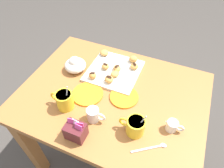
# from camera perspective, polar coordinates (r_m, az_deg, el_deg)

# --- Properties ---
(ground_plane) EXTENTS (8.00, 8.00, 0.00)m
(ground_plane) POSITION_cam_1_polar(r_m,az_deg,el_deg) (1.73, 0.08, -18.67)
(ground_plane) COLOR #423D38
(dining_table) EXTENTS (1.00, 0.76, 0.74)m
(dining_table) POSITION_cam_1_polar(r_m,az_deg,el_deg) (1.21, 0.11, -7.08)
(dining_table) COLOR #A36633
(dining_table) RESTS_ON ground_plane
(pastry_plate_square) EXTENTS (0.30, 0.30, 0.02)m
(pastry_plate_square) POSITION_cam_1_polar(r_m,az_deg,el_deg) (1.21, 0.59, 3.69)
(pastry_plate_square) COLOR silver
(pastry_plate_square) RESTS_ON dining_table
(coffee_mug_yellow_left) EXTENTS (0.12, 0.08, 0.13)m
(coffee_mug_yellow_left) POSITION_cam_1_polar(r_m,az_deg,el_deg) (0.93, 6.55, -11.67)
(coffee_mug_yellow_left) COLOR yellow
(coffee_mug_yellow_left) RESTS_ON dining_table
(coffee_mug_yellow_right) EXTENTS (0.12, 0.08, 0.15)m
(coffee_mug_yellow_right) POSITION_cam_1_polar(r_m,az_deg,el_deg) (1.03, -13.35, -4.40)
(coffee_mug_yellow_right) COLOR yellow
(coffee_mug_yellow_right) RESTS_ON dining_table
(cream_pitcher_white) EXTENTS (0.10, 0.06, 0.07)m
(cream_pitcher_white) POSITION_cam_1_polar(r_m,az_deg,el_deg) (0.97, -5.29, -8.53)
(cream_pitcher_white) COLOR silver
(cream_pitcher_white) RESTS_ON dining_table
(sugar_caddy) EXTENTS (0.09, 0.07, 0.11)m
(sugar_caddy) POSITION_cam_1_polar(r_m,az_deg,el_deg) (0.93, -10.23, -12.96)
(sugar_caddy) COLOR #561E23
(sugar_caddy) RESTS_ON dining_table
(ice_cream_bowl) EXTENTS (0.13, 0.13, 0.09)m
(ice_cream_bowl) POSITION_cam_1_polar(r_m,az_deg,el_deg) (1.22, -10.38, 5.43)
(ice_cream_bowl) COLOR silver
(ice_cream_bowl) RESTS_ON dining_table
(chocolate_sauce_pitcher) EXTENTS (0.09, 0.05, 0.06)m
(chocolate_sauce_pitcher) POSITION_cam_1_polar(r_m,az_deg,el_deg) (0.98, 16.70, -11.18)
(chocolate_sauce_pitcher) COLOR silver
(chocolate_sauce_pitcher) RESTS_ON dining_table
(saucer_orange_left) EXTENTS (0.15, 0.15, 0.01)m
(saucer_orange_left) POSITION_cam_1_polar(r_m,az_deg,el_deg) (1.08, 3.45, -3.63)
(saucer_orange_left) COLOR orange
(saucer_orange_left) RESTS_ON dining_table
(saucer_orange_right) EXTENTS (0.17, 0.17, 0.01)m
(saucer_orange_right) POSITION_cam_1_polar(r_m,az_deg,el_deg) (1.10, -6.90, -2.77)
(saucer_orange_right) COLOR orange
(saucer_orange_right) RESTS_ON dining_table
(loose_spoon_near_saucer) EXTENTS (0.14, 0.10, 0.01)m
(loose_spoon_near_saucer) POSITION_cam_1_polar(r_m,az_deg,el_deg) (0.94, 11.56, -17.15)
(loose_spoon_near_saucer) COLOR silver
(loose_spoon_near_saucer) RESTS_ON dining_table
(beignet_0) EXTENTS (0.07, 0.07, 0.03)m
(beignet_0) POSITION_cam_1_polar(r_m,az_deg,el_deg) (1.19, 1.42, 4.48)
(beignet_0) COLOR #D19347
(beignet_0) RESTS_ON pastry_plate_square
(chocolate_drizzle_0) EXTENTS (0.03, 0.04, 0.00)m
(chocolate_drizzle_0) POSITION_cam_1_polar(r_m,az_deg,el_deg) (1.18, 1.44, 5.06)
(chocolate_drizzle_0) COLOR black
(chocolate_drizzle_0) RESTS_ON beignet_0
(beignet_1) EXTENTS (0.05, 0.05, 0.03)m
(beignet_1) POSITION_cam_1_polar(r_m,az_deg,el_deg) (1.20, -1.88, 5.00)
(beignet_1) COLOR #D19347
(beignet_1) RESTS_ON pastry_plate_square
(chocolate_drizzle_1) EXTENTS (0.03, 0.02, 0.00)m
(chocolate_drizzle_1) POSITION_cam_1_polar(r_m,az_deg,el_deg) (1.19, -1.91, 5.66)
(chocolate_drizzle_1) COLOR black
(chocolate_drizzle_1) RESTS_ON beignet_1
(beignet_2) EXTENTS (0.05, 0.04, 0.04)m
(beignet_2) POSITION_cam_1_polar(r_m,az_deg,el_deg) (1.15, -5.51, 2.41)
(beignet_2) COLOR #D19347
(beignet_2) RESTS_ON pastry_plate_square
(chocolate_drizzle_2) EXTENTS (0.03, 0.03, 0.00)m
(chocolate_drizzle_2) POSITION_cam_1_polar(r_m,az_deg,el_deg) (1.13, -5.58, 3.15)
(chocolate_drizzle_2) COLOR black
(chocolate_drizzle_2) RESTS_ON beignet_2
(beignet_3) EXTENTS (0.05, 0.05, 0.04)m
(beignet_3) POSITION_cam_1_polar(r_m,az_deg,el_deg) (1.12, -0.83, 1.36)
(beignet_3) COLOR #D19347
(beignet_3) RESTS_ON pastry_plate_square
(chocolate_drizzle_3) EXTENTS (0.04, 0.02, 0.00)m
(chocolate_drizzle_3) POSITION_cam_1_polar(r_m,az_deg,el_deg) (1.11, -0.84, 2.06)
(chocolate_drizzle_3) COLOR black
(chocolate_drizzle_3) RESTS_ON beignet_3
(beignet_4) EXTENTS (0.06, 0.06, 0.04)m
(beignet_4) POSITION_cam_1_polar(r_m,az_deg,el_deg) (1.25, 6.02, 7.02)
(beignet_4) COLOR #D19347
(beignet_4) RESTS_ON pastry_plate_square
(beignet_5) EXTENTS (0.06, 0.06, 0.03)m
(beignet_5) POSITION_cam_1_polar(r_m,az_deg,el_deg) (1.30, -2.20, 8.81)
(beignet_5) COLOR #D19347
(beignet_5) RESTS_ON pastry_plate_square
(beignet_6) EXTENTS (0.07, 0.07, 0.03)m
(beignet_6) POSITION_cam_1_polar(r_m,az_deg,el_deg) (1.21, 6.32, 4.99)
(beignet_6) COLOR #D19347
(beignet_6) RESTS_ON pastry_plate_square
(chocolate_drizzle_6) EXTENTS (0.03, 0.04, 0.00)m
(chocolate_drizzle_6) POSITION_cam_1_polar(r_m,az_deg,el_deg) (1.20, 6.39, 5.61)
(chocolate_drizzle_6) COLOR black
(chocolate_drizzle_6) RESTS_ON beignet_6
(beignet_7) EXTENTS (0.06, 0.07, 0.03)m
(beignet_7) POSITION_cam_1_polar(r_m,az_deg,el_deg) (1.16, 0.83, 2.88)
(beignet_7) COLOR #D19347
(beignet_7) RESTS_ON pastry_plate_square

